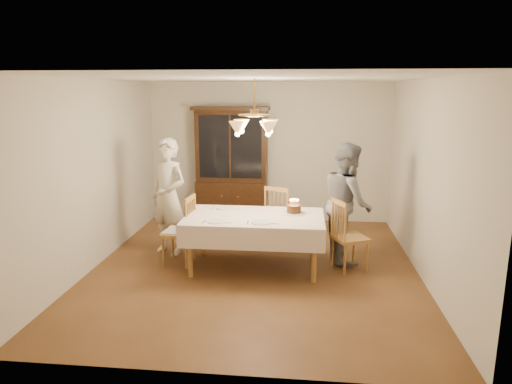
# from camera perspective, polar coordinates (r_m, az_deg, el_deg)

# --- Properties ---
(ground) EXTENTS (5.00, 5.00, 0.00)m
(ground) POSITION_cam_1_polar(r_m,az_deg,el_deg) (6.53, -0.18, -9.42)
(ground) COLOR #533017
(ground) RESTS_ON ground
(room_shell) EXTENTS (5.00, 5.00, 5.00)m
(room_shell) POSITION_cam_1_polar(r_m,az_deg,el_deg) (6.11, -0.19, 4.46)
(room_shell) COLOR white
(room_shell) RESTS_ON ground
(dining_table) EXTENTS (1.90, 1.10, 0.76)m
(dining_table) POSITION_cam_1_polar(r_m,az_deg,el_deg) (6.30, -0.19, -3.65)
(dining_table) COLOR olive
(dining_table) RESTS_ON ground
(china_hutch) EXTENTS (1.38, 0.54, 2.16)m
(china_hutch) POSITION_cam_1_polar(r_m,az_deg,el_deg) (8.49, -3.03, 3.05)
(china_hutch) COLOR black
(china_hutch) RESTS_ON ground
(chair_far_side) EXTENTS (0.57, 0.55, 1.00)m
(chair_far_side) POSITION_cam_1_polar(r_m,az_deg,el_deg) (7.26, 3.13, -3.45)
(chair_far_side) COLOR olive
(chair_far_side) RESTS_ON ground
(chair_left_end) EXTENTS (0.46, 0.48, 1.00)m
(chair_left_end) POSITION_cam_1_polar(r_m,az_deg,el_deg) (6.63, -9.59, -5.07)
(chair_left_end) COLOR olive
(chair_left_end) RESTS_ON ground
(chair_right_end) EXTENTS (0.56, 0.57, 1.00)m
(chair_right_end) POSITION_cam_1_polar(r_m,az_deg,el_deg) (6.46, 11.60, -5.73)
(chair_right_end) COLOR olive
(chair_right_end) RESTS_ON ground
(elderly_woman) EXTENTS (0.76, 0.66, 1.76)m
(elderly_woman) POSITION_cam_1_polar(r_m,az_deg,el_deg) (6.99, -10.91, -0.59)
(elderly_woman) COLOR beige
(elderly_woman) RESTS_ON ground
(adult_in_grey) EXTENTS (0.78, 0.93, 1.73)m
(adult_in_grey) POSITION_cam_1_polar(r_m,az_deg,el_deg) (6.72, 11.32, -1.27)
(adult_in_grey) COLOR slate
(adult_in_grey) RESTS_ON ground
(birthday_cake) EXTENTS (0.30, 0.30, 0.20)m
(birthday_cake) POSITION_cam_1_polar(r_m,az_deg,el_deg) (6.41, 4.76, -2.21)
(birthday_cake) COLOR white
(birthday_cake) RESTS_ON dining_table
(place_setting_near_left) EXTENTS (0.38, 0.23, 0.02)m
(place_setting_near_left) POSITION_cam_1_polar(r_m,az_deg,el_deg) (6.02, -4.92, -3.67)
(place_setting_near_left) COLOR white
(place_setting_near_left) RESTS_ON dining_table
(place_setting_near_right) EXTENTS (0.42, 0.27, 0.02)m
(place_setting_near_right) POSITION_cam_1_polar(r_m,az_deg,el_deg) (5.96, 0.79, -3.80)
(place_setting_near_right) COLOR white
(place_setting_near_right) RESTS_ON dining_table
(place_setting_far_left) EXTENTS (0.40, 0.26, 0.02)m
(place_setting_far_left) POSITION_cam_1_polar(r_m,az_deg,el_deg) (6.68, -3.80, -2.01)
(place_setting_far_left) COLOR white
(place_setting_far_left) RESTS_ON dining_table
(chandelier) EXTENTS (0.62, 0.62, 0.73)m
(chandelier) POSITION_cam_1_polar(r_m,az_deg,el_deg) (6.07, -0.20, 8.16)
(chandelier) COLOR #BF8C3F
(chandelier) RESTS_ON ground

